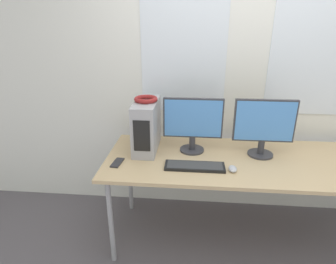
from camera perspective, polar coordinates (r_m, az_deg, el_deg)
name	(u,v)px	position (r m, az deg, el deg)	size (l,w,h in m)	color
wall_back	(245,73)	(2.62, 15.45, 11.50)	(8.00, 0.07, 2.70)	silver
desk	(249,165)	(2.31, 16.09, -6.40)	(2.24, 0.83, 0.77)	tan
pc_tower	(147,125)	(2.31, -4.36, 1.33)	(0.18, 0.46, 0.41)	#9E9EA3
headphones	(146,99)	(2.25, -4.52, 6.67)	(0.19, 0.19, 0.04)	maroon
monitor_main	(193,123)	(2.26, 5.06, 1.85)	(0.48, 0.20, 0.45)	#333338
monitor_right_near	(264,126)	(2.29, 18.90, 1.18)	(0.47, 0.20, 0.46)	#333338
keyboard	(195,166)	(2.09, 5.45, -6.93)	(0.44, 0.14, 0.02)	black
mouse	(233,169)	(2.08, 13.00, -7.30)	(0.06, 0.09, 0.03)	#B2B2B7
cell_phone	(117,163)	(2.17, -10.26, -6.15)	(0.08, 0.16, 0.01)	#232328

